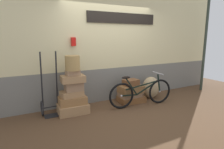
% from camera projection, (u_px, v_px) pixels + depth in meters
% --- Properties ---
extents(ground, '(9.66, 5.20, 0.06)m').
position_uv_depth(ground, '(124.00, 110.00, 4.61)').
color(ground, '#513823').
extents(station_building, '(7.66, 0.74, 3.04)m').
position_uv_depth(station_building, '(109.00, 44.00, 5.05)').
color(station_building, slate).
rests_on(station_building, ground).
extents(suitcase_0, '(0.69, 0.50, 0.21)m').
position_uv_depth(suitcase_0, '(73.00, 108.00, 4.32)').
color(suitcase_0, '#9E754C').
rests_on(suitcase_0, ground).
extents(suitcase_1, '(0.62, 0.43, 0.17)m').
position_uv_depth(suitcase_1, '(72.00, 100.00, 4.30)').
color(suitcase_1, olive).
rests_on(suitcase_1, suitcase_0).
extents(suitcase_2, '(0.51, 0.35, 0.13)m').
position_uv_depth(suitcase_2, '(72.00, 94.00, 4.28)').
color(suitcase_2, '#9E754C').
rests_on(suitcase_2, suitcase_1).
extents(suitcase_3, '(0.40, 0.29, 0.21)m').
position_uv_depth(suitcase_3, '(74.00, 86.00, 4.27)').
color(suitcase_3, '#937051').
rests_on(suitcase_3, suitcase_2).
extents(suitcase_4, '(0.53, 0.38, 0.15)m').
position_uv_depth(suitcase_4, '(73.00, 79.00, 4.20)').
color(suitcase_4, '#9E754C').
rests_on(suitcase_4, suitcase_3).
extents(suitcase_5, '(0.31, 0.23, 0.12)m').
position_uv_depth(suitcase_5, '(73.00, 73.00, 4.19)').
color(suitcase_5, '#937051').
rests_on(suitcase_5, suitcase_4).
extents(suitcase_6, '(0.71, 0.52, 0.15)m').
position_uv_depth(suitcase_6, '(131.00, 99.00, 5.07)').
color(suitcase_6, brown).
rests_on(suitcase_6, ground).
extents(suitcase_7, '(0.57, 0.41, 0.11)m').
position_uv_depth(suitcase_7, '(130.00, 94.00, 5.03)').
color(suitcase_7, '#937051').
rests_on(suitcase_7, suitcase_6).
extents(suitcase_8, '(0.61, 0.43, 0.19)m').
position_uv_depth(suitcase_8, '(131.00, 89.00, 4.98)').
color(suitcase_8, olive).
rests_on(suitcase_8, suitcase_7).
extents(suitcase_9, '(0.40, 0.30, 0.16)m').
position_uv_depth(suitcase_9, '(131.00, 82.00, 4.97)').
color(suitcase_9, brown).
rests_on(suitcase_9, suitcase_8).
extents(wicker_basket, '(0.32, 0.32, 0.32)m').
position_uv_depth(wicker_basket, '(72.00, 63.00, 4.14)').
color(wicker_basket, '#A8844C').
rests_on(wicker_basket, suitcase_5).
extents(luggage_trolley, '(0.40, 0.39, 1.40)m').
position_uv_depth(luggage_trolley, '(51.00, 101.00, 4.20)').
color(luggage_trolley, black).
rests_on(luggage_trolley, ground).
extents(burlap_sack, '(0.50, 0.43, 0.60)m').
position_uv_depth(burlap_sack, '(151.00, 87.00, 5.37)').
color(burlap_sack, tan).
rests_on(burlap_sack, ground).
extents(bicycle, '(1.71, 0.46, 0.81)m').
position_uv_depth(bicycle, '(141.00, 93.00, 4.73)').
color(bicycle, black).
rests_on(bicycle, ground).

